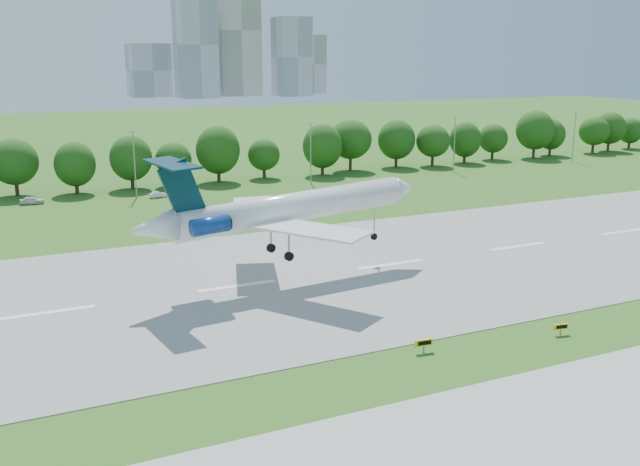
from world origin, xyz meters
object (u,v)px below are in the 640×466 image
(service_vehicle_b, at_px, (32,200))
(airliner, at_px, (280,209))
(taxi_sign_left, at_px, (561,327))
(service_vehicle_a, at_px, (158,195))

(service_vehicle_b, bearing_deg, airliner, -152.66)
(taxi_sign_left, xyz_separation_m, service_vehicle_b, (-40.52, 85.11, -0.11))
(service_vehicle_a, distance_m, service_vehicle_b, 21.59)
(taxi_sign_left, xyz_separation_m, service_vehicle_a, (-19.20, 81.71, -0.26))
(airliner, distance_m, service_vehicle_a, 56.18)
(service_vehicle_a, bearing_deg, taxi_sign_left, -174.37)
(airliner, xyz_separation_m, service_vehicle_b, (-23.00, 58.98, -7.90))
(taxi_sign_left, distance_m, service_vehicle_a, 83.93)
(airliner, xyz_separation_m, service_vehicle_a, (-1.68, 55.57, -8.05))
(airliner, bearing_deg, service_vehicle_b, 104.13)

